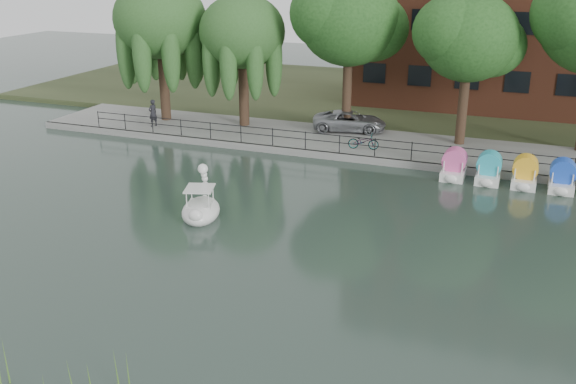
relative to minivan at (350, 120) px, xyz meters
The scene contains 14 objects.
ground_plane 17.99m from the minivan, 87.57° to the right, with size 120.00×120.00×0.00m, color #3C5049.
promenade 2.27m from the minivan, 68.57° to the right, with size 40.00×6.00×0.40m, color gray.
kerb 5.03m from the minivan, 81.16° to the right, with size 40.00×0.25×0.40m, color gray.
land_strip 12.12m from the minivan, 86.39° to the left, with size 60.00×22.00×0.36m, color #47512D.
railing 4.75m from the minivan, 80.79° to the right, with size 32.00×0.05×1.00m.
willow_left 13.60m from the minivan, behind, with size 5.88×5.88×9.01m.
willow_mid 8.52m from the minivan, behind, with size 5.32×5.32×8.15m.
broadleaf_center 5.95m from the minivan, 165.25° to the left, with size 6.00×6.00×9.25m.
broadleaf_right 8.58m from the minivan, ahead, with size 5.40×5.40×8.32m.
minivan is the anchor object (origin of this frame).
bicycle 4.04m from the minivan, 62.84° to the right, with size 1.72×0.60×1.00m, color gray.
pedestrian 12.48m from the minivan, 164.39° to the right, with size 0.71×0.48×1.98m, color black.
swan_boat 15.11m from the minivan, 99.17° to the right, with size 2.29×2.91×2.16m.
pedal_boat_row 12.71m from the minivan, 26.47° to the right, with size 9.65×1.70×1.40m.
Camera 1 is at (9.58, -19.66, 10.66)m, focal length 40.00 mm.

